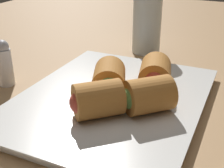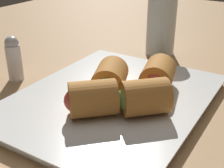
# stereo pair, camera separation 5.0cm
# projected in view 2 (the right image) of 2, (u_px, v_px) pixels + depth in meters

# --- Properties ---
(table_surface) EXTENTS (1.80, 1.40, 0.02)m
(table_surface) POSITION_uv_depth(u_px,v_px,m) (113.00, 104.00, 0.49)
(table_surface) COLOR #A87F54
(table_surface) RESTS_ON ground
(serving_plate) EXTENTS (0.33, 0.26, 0.01)m
(serving_plate) POSITION_uv_depth(u_px,v_px,m) (112.00, 100.00, 0.46)
(serving_plate) COLOR silver
(serving_plate) RESTS_ON table_surface
(roll_front_left) EXTENTS (0.08, 0.08, 0.05)m
(roll_front_left) POSITION_uv_depth(u_px,v_px,m) (142.00, 97.00, 0.40)
(roll_front_left) COLOR #B77533
(roll_front_left) RESTS_ON serving_plate
(roll_front_right) EXTENTS (0.08, 0.08, 0.05)m
(roll_front_right) POSITION_uv_depth(u_px,v_px,m) (90.00, 99.00, 0.40)
(roll_front_right) COLOR #B77533
(roll_front_right) RESTS_ON serving_plate
(roll_back_left) EXTENTS (0.07, 0.07, 0.05)m
(roll_back_left) POSITION_uv_depth(u_px,v_px,m) (111.00, 79.00, 0.46)
(roll_back_left) COLOR #B77533
(roll_back_left) RESTS_ON serving_plate
(roll_back_right) EXTENTS (0.07, 0.06, 0.05)m
(roll_back_right) POSITION_uv_depth(u_px,v_px,m) (158.00, 76.00, 0.47)
(roll_back_right) COLOR #B77533
(roll_back_right) RESTS_ON serving_plate
(drinking_glass) EXTENTS (0.06, 0.06, 0.14)m
(drinking_glass) POSITION_uv_depth(u_px,v_px,m) (161.00, 21.00, 0.64)
(drinking_glass) COLOR silver
(drinking_glass) RESTS_ON table_surface
(salt_shaker) EXTENTS (0.03, 0.03, 0.08)m
(salt_shaker) POSITION_uv_depth(u_px,v_px,m) (14.00, 58.00, 0.53)
(salt_shaker) COLOR silver
(salt_shaker) RESTS_ON table_surface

